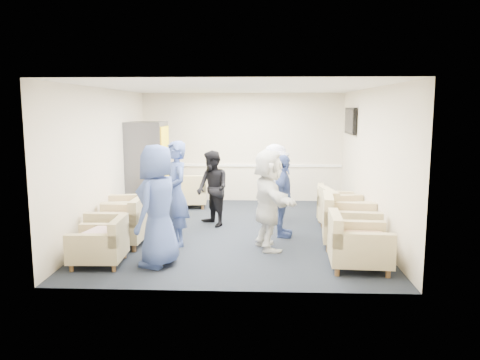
{
  "coord_description": "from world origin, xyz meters",
  "views": [
    {
      "loc": [
        0.44,
        -8.71,
        2.33
      ],
      "look_at": [
        0.06,
        0.2,
        0.96
      ],
      "focal_mm": 35.0,
      "sensor_mm": 36.0,
      "label": 1
    }
  ],
  "objects_px": {
    "armchair_left_near": "(102,245)",
    "armchair_right_midfar": "(344,213)",
    "vending_machine": "(148,167)",
    "person_back_right": "(275,183)",
    "person_back_left": "(213,189)",
    "armchair_right_midnear": "(347,224)",
    "armchair_right_near": "(355,246)",
    "armchair_corner": "(189,193)",
    "person_mid_left": "(176,194)",
    "armchair_right_far": "(333,206)",
    "person_front_left": "(158,206)",
    "person_mid_right": "(283,196)",
    "armchair_left_mid": "(123,225)",
    "armchair_left_far": "(132,213)",
    "person_front_right": "(268,200)"
  },
  "relations": [
    {
      "from": "armchair_right_midfar",
      "to": "person_front_left",
      "type": "height_order",
      "value": "person_front_left"
    },
    {
      "from": "armchair_left_near",
      "to": "person_mid_left",
      "type": "relative_size",
      "value": 0.44
    },
    {
      "from": "armchair_left_far",
      "to": "armchair_right_far",
      "type": "relative_size",
      "value": 1.19
    },
    {
      "from": "armchair_left_near",
      "to": "armchair_right_midfar",
      "type": "bearing_deg",
      "value": 115.61
    },
    {
      "from": "armchair_left_near",
      "to": "person_back_left",
      "type": "distance_m",
      "value": 2.84
    },
    {
      "from": "person_back_left",
      "to": "person_front_right",
      "type": "relative_size",
      "value": 0.9
    },
    {
      "from": "person_front_left",
      "to": "armchair_corner",
      "type": "bearing_deg",
      "value": -160.11
    },
    {
      "from": "vending_machine",
      "to": "person_front_right",
      "type": "height_order",
      "value": "vending_machine"
    },
    {
      "from": "vending_machine",
      "to": "armchair_right_far",
      "type": "bearing_deg",
      "value": -9.56
    },
    {
      "from": "armchair_right_midfar",
      "to": "armchair_right_near",
      "type": "bearing_deg",
      "value": 165.13
    },
    {
      "from": "armchair_right_near",
      "to": "person_mid_left",
      "type": "relative_size",
      "value": 0.51
    },
    {
      "from": "armchair_left_near",
      "to": "person_mid_left",
      "type": "distance_m",
      "value": 1.55
    },
    {
      "from": "person_front_left",
      "to": "person_back_right",
      "type": "bearing_deg",
      "value": 164.29
    },
    {
      "from": "armchair_right_midnear",
      "to": "vending_machine",
      "type": "relative_size",
      "value": 0.51
    },
    {
      "from": "armchair_left_far",
      "to": "armchair_right_near",
      "type": "bearing_deg",
      "value": 53.97
    },
    {
      "from": "armchair_left_near",
      "to": "armchair_right_midnear",
      "type": "relative_size",
      "value": 0.76
    },
    {
      "from": "armchair_left_near",
      "to": "armchair_left_far",
      "type": "height_order",
      "value": "armchair_left_far"
    },
    {
      "from": "person_front_left",
      "to": "person_back_left",
      "type": "xyz_separation_m",
      "value": [
        0.57,
        2.39,
        -0.15
      ]
    },
    {
      "from": "armchair_left_mid",
      "to": "armchair_left_far",
      "type": "height_order",
      "value": "armchair_left_far"
    },
    {
      "from": "armchair_right_near",
      "to": "person_back_right",
      "type": "relative_size",
      "value": 0.57
    },
    {
      "from": "vending_machine",
      "to": "person_back_right",
      "type": "xyz_separation_m",
      "value": [
        2.84,
        -0.9,
        -0.21
      ]
    },
    {
      "from": "armchair_corner",
      "to": "person_front_right",
      "type": "xyz_separation_m",
      "value": [
        1.83,
        -3.26,
        0.5
      ]
    },
    {
      "from": "armchair_right_midnear",
      "to": "person_mid_right",
      "type": "xyz_separation_m",
      "value": [
        -1.07,
        0.55,
        0.38
      ]
    },
    {
      "from": "armchair_right_midnear",
      "to": "person_mid_left",
      "type": "xyz_separation_m",
      "value": [
        -2.91,
        -0.06,
        0.52
      ]
    },
    {
      "from": "armchair_left_near",
      "to": "armchair_right_midfar",
      "type": "distance_m",
      "value": 4.47
    },
    {
      "from": "person_back_left",
      "to": "person_mid_right",
      "type": "distance_m",
      "value": 1.53
    },
    {
      "from": "armchair_left_mid",
      "to": "armchair_right_near",
      "type": "bearing_deg",
      "value": 76.62
    },
    {
      "from": "armchair_left_near",
      "to": "armchair_right_midfar",
      "type": "relative_size",
      "value": 0.78
    },
    {
      "from": "person_mid_left",
      "to": "person_back_left",
      "type": "height_order",
      "value": "person_mid_left"
    },
    {
      "from": "person_front_right",
      "to": "armchair_left_far",
      "type": "bearing_deg",
      "value": 54.11
    },
    {
      "from": "armchair_right_near",
      "to": "vending_machine",
      "type": "relative_size",
      "value": 0.45
    },
    {
      "from": "armchair_corner",
      "to": "person_mid_left",
      "type": "height_order",
      "value": "person_mid_left"
    },
    {
      "from": "person_back_right",
      "to": "armchair_corner",
      "type": "bearing_deg",
      "value": 33.06
    },
    {
      "from": "armchair_right_midnear",
      "to": "armchair_right_midfar",
      "type": "xyz_separation_m",
      "value": [
        0.11,
        0.95,
        -0.02
      ]
    },
    {
      "from": "armchair_right_midnear",
      "to": "vending_machine",
      "type": "distance_m",
      "value": 4.81
    },
    {
      "from": "vending_machine",
      "to": "person_mid_left",
      "type": "height_order",
      "value": "vending_machine"
    },
    {
      "from": "person_front_right",
      "to": "person_back_left",
      "type": "bearing_deg",
      "value": 20.77
    },
    {
      "from": "vending_machine",
      "to": "person_front_right",
      "type": "distance_m",
      "value": 3.88
    },
    {
      "from": "armchair_left_mid",
      "to": "person_back_right",
      "type": "height_order",
      "value": "person_back_right"
    },
    {
      "from": "person_front_right",
      "to": "armchair_corner",
      "type": "bearing_deg",
      "value": 14.43
    },
    {
      "from": "armchair_right_midnear",
      "to": "armchair_corner",
      "type": "bearing_deg",
      "value": 52.32
    },
    {
      "from": "armchair_right_near",
      "to": "person_back_left",
      "type": "xyz_separation_m",
      "value": [
        -2.34,
        2.41,
        0.41
      ]
    },
    {
      "from": "armchair_right_midfar",
      "to": "person_back_left",
      "type": "relative_size",
      "value": 0.67
    },
    {
      "from": "armchair_corner",
      "to": "person_back_right",
      "type": "xyz_separation_m",
      "value": [
        2.0,
        -1.36,
        0.47
      ]
    },
    {
      "from": "armchair_left_near",
      "to": "person_front_left",
      "type": "relative_size",
      "value": 0.43
    },
    {
      "from": "armchair_right_near",
      "to": "person_front_left",
      "type": "xyz_separation_m",
      "value": [
        -2.91,
        0.02,
        0.56
      ]
    },
    {
      "from": "armchair_left_far",
      "to": "person_mid_left",
      "type": "height_order",
      "value": "person_mid_left"
    },
    {
      "from": "person_back_right",
      "to": "person_front_right",
      "type": "relative_size",
      "value": 0.96
    },
    {
      "from": "person_back_left",
      "to": "armchair_right_midnear",
      "type": "bearing_deg",
      "value": 26.33
    },
    {
      "from": "armchair_right_far",
      "to": "person_mid_left",
      "type": "distance_m",
      "value": 3.6
    }
  ]
}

